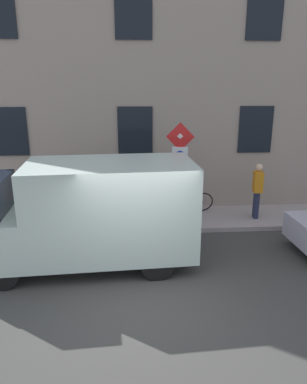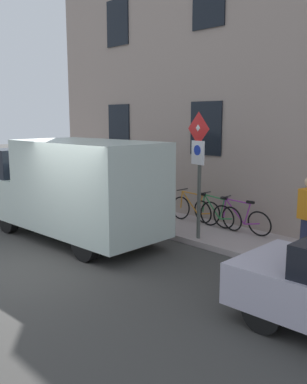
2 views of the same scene
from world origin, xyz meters
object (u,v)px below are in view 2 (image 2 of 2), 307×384
at_px(bicycle_purple, 241,219).
at_px(bicycle_green, 217,214).
at_px(bicycle_orange, 195,209).
at_px(delivery_van, 74,187).
at_px(sign_post_stacked, 198,158).

height_order(bicycle_purple, bicycle_green, same).
bearing_deg(bicycle_purple, bicycle_green, -3.14).
relative_size(bicycle_green, bicycle_orange, 1.00).
relative_size(delivery_van, bicycle_purple, 3.17).
distance_m(sign_post_stacked, bicycle_purple, 2.03).
xyz_separation_m(bicycle_purple, bicycle_green, (0.00, 0.77, 0.00)).
height_order(sign_post_stacked, bicycle_orange, sign_post_stacked).
xyz_separation_m(sign_post_stacked, bicycle_purple, (1.18, -0.44, -1.60)).
height_order(bicycle_green, bicycle_orange, same).
bearing_deg(bicycle_purple, bicycle_orange, -3.07).
distance_m(bicycle_purple, bicycle_orange, 1.54).
height_order(delivery_van, bicycle_green, delivery_van).
bearing_deg(bicycle_orange, sign_post_stacked, 130.76).
relative_size(sign_post_stacked, delivery_van, 0.54).
bearing_deg(bicycle_purple, sign_post_stacked, 66.65).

